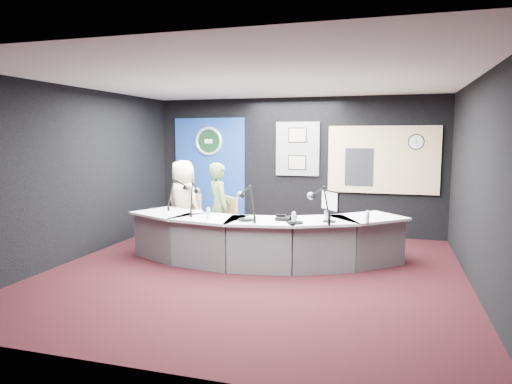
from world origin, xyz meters
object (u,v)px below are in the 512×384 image
(armchair_left, at_px, (184,218))
(armchair_right, at_px, (219,224))
(broadcast_desk, at_px, (261,239))
(person_woman, at_px, (219,208))
(person_man, at_px, (183,202))

(armchair_left, bearing_deg, armchair_right, 4.51)
(broadcast_desk, bearing_deg, person_woman, 155.46)
(armchair_left, xyz_separation_m, armchair_right, (0.87, -0.42, 0.00))
(broadcast_desk, distance_m, armchair_right, 0.95)
(person_man, bearing_deg, armchair_right, 176.38)
(armchair_left, height_order, person_man, person_man)
(broadcast_desk, xyz_separation_m, armchair_right, (-0.86, 0.39, 0.13))
(armchair_right, bearing_deg, person_man, -163.36)
(armchair_right, xyz_separation_m, person_man, (-0.87, 0.42, 0.29))
(person_man, bearing_deg, armchair_left, -0.00)
(broadcast_desk, bearing_deg, person_man, 154.79)
(armchair_left, relative_size, armchair_right, 1.00)
(person_woman, bearing_deg, armchair_left, 24.60)
(broadcast_desk, distance_m, armchair_left, 1.92)
(person_man, relative_size, person_woman, 1.01)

